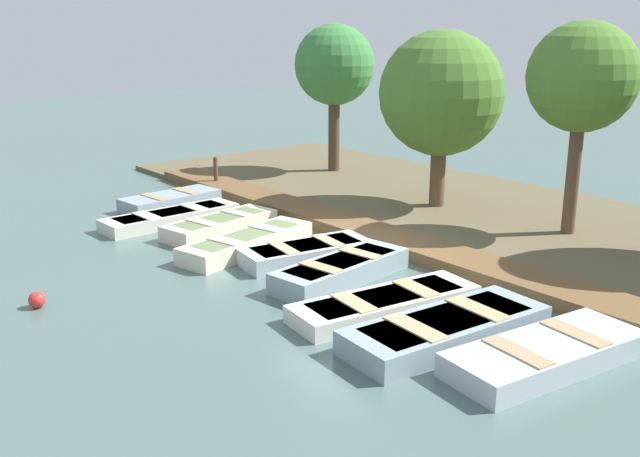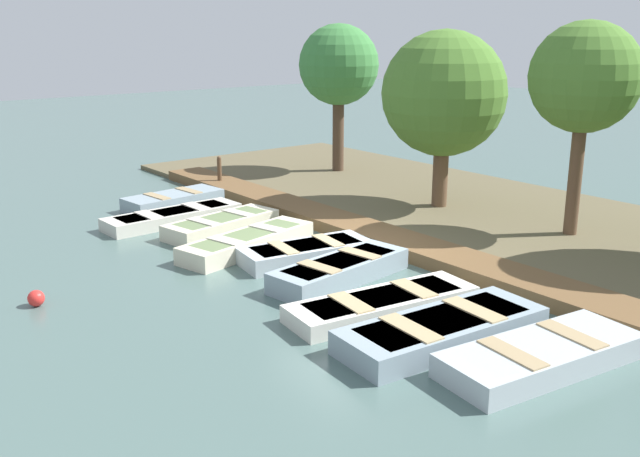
{
  "view_description": "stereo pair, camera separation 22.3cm",
  "coord_description": "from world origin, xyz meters",
  "px_view_note": "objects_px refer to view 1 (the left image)",
  "views": [
    {
      "loc": [
        9.37,
        10.78,
        4.72
      ],
      "look_at": [
        0.26,
        -0.39,
        0.65
      ],
      "focal_mm": 40.0,
      "sensor_mm": 36.0,
      "label": 1
    },
    {
      "loc": [
        9.19,
        10.92,
        4.72
      ],
      "look_at": [
        0.26,
        -0.39,
        0.65
      ],
      "focal_mm": 40.0,
      "sensor_mm": 36.0,
      "label": 2
    }
  ],
  "objects_px": {
    "park_tree_left": "(441,94)",
    "park_tree_center": "(582,79)",
    "rowboat_2": "(220,225)",
    "rowboat_3": "(247,242)",
    "rowboat_6": "(386,303)",
    "rowboat_7": "(446,329)",
    "rowboat_4": "(306,252)",
    "mooring_post_near": "(216,173)",
    "rowboat_8": "(546,353)",
    "rowboat_1": "(171,217)",
    "rowboat_5": "(341,270)",
    "park_tree_far_left": "(334,66)",
    "buoy": "(37,300)",
    "rowboat_0": "(170,201)"
  },
  "relations": [
    {
      "from": "rowboat_2",
      "to": "buoy",
      "type": "distance_m",
      "value": 5.39
    },
    {
      "from": "rowboat_6",
      "to": "rowboat_7",
      "type": "height_order",
      "value": "rowboat_7"
    },
    {
      "from": "rowboat_8",
      "to": "park_tree_far_left",
      "type": "height_order",
      "value": "park_tree_far_left"
    },
    {
      "from": "buoy",
      "to": "rowboat_5",
      "type": "bearing_deg",
      "value": 155.3
    },
    {
      "from": "rowboat_4",
      "to": "mooring_post_near",
      "type": "relative_size",
      "value": 2.86
    },
    {
      "from": "rowboat_0",
      "to": "rowboat_2",
      "type": "distance_m",
      "value": 2.96
    },
    {
      "from": "rowboat_5",
      "to": "mooring_post_near",
      "type": "relative_size",
      "value": 3.07
    },
    {
      "from": "rowboat_6",
      "to": "rowboat_8",
      "type": "bearing_deg",
      "value": 105.51
    },
    {
      "from": "park_tree_far_left",
      "to": "rowboat_7",
      "type": "bearing_deg",
      "value": 57.36
    },
    {
      "from": "rowboat_1",
      "to": "rowboat_5",
      "type": "distance_m",
      "value": 5.87
    },
    {
      "from": "rowboat_4",
      "to": "rowboat_5",
      "type": "xyz_separation_m",
      "value": [
        0.24,
        1.39,
        0.03
      ]
    },
    {
      "from": "mooring_post_near",
      "to": "rowboat_4",
      "type": "bearing_deg",
      "value": 73.51
    },
    {
      "from": "rowboat_1",
      "to": "mooring_post_near",
      "type": "height_order",
      "value": "mooring_post_near"
    },
    {
      "from": "rowboat_2",
      "to": "rowboat_4",
      "type": "height_order",
      "value": "rowboat_2"
    },
    {
      "from": "rowboat_7",
      "to": "rowboat_5",
      "type": "bearing_deg",
      "value": -94.54
    },
    {
      "from": "rowboat_2",
      "to": "rowboat_3",
      "type": "height_order",
      "value": "rowboat_3"
    },
    {
      "from": "rowboat_1",
      "to": "rowboat_8",
      "type": "relative_size",
      "value": 1.07
    },
    {
      "from": "rowboat_0",
      "to": "rowboat_8",
      "type": "bearing_deg",
      "value": 82.79
    },
    {
      "from": "rowboat_3",
      "to": "rowboat_6",
      "type": "height_order",
      "value": "rowboat_3"
    },
    {
      "from": "park_tree_left",
      "to": "park_tree_center",
      "type": "distance_m",
      "value": 3.77
    },
    {
      "from": "rowboat_3",
      "to": "park_tree_left",
      "type": "relative_size",
      "value": 0.74
    },
    {
      "from": "rowboat_0",
      "to": "rowboat_6",
      "type": "relative_size",
      "value": 0.77
    },
    {
      "from": "mooring_post_near",
      "to": "park_tree_center",
      "type": "relative_size",
      "value": 0.21
    },
    {
      "from": "rowboat_1",
      "to": "park_tree_far_left",
      "type": "bearing_deg",
      "value": -165.38
    },
    {
      "from": "rowboat_1",
      "to": "rowboat_4",
      "type": "xyz_separation_m",
      "value": [
        -0.8,
        4.46,
        0.02
      ]
    },
    {
      "from": "rowboat_8",
      "to": "rowboat_3",
      "type": "bearing_deg",
      "value": -80.26
    },
    {
      "from": "buoy",
      "to": "rowboat_7",
      "type": "bearing_deg",
      "value": 129.6
    },
    {
      "from": "rowboat_4",
      "to": "rowboat_7",
      "type": "bearing_deg",
      "value": 89.66
    },
    {
      "from": "mooring_post_near",
      "to": "park_tree_far_left",
      "type": "distance_m",
      "value": 5.25
    },
    {
      "from": "rowboat_4",
      "to": "rowboat_6",
      "type": "distance_m",
      "value": 3.14
    },
    {
      "from": "rowboat_7",
      "to": "rowboat_8",
      "type": "bearing_deg",
      "value": 112.79
    },
    {
      "from": "rowboat_5",
      "to": "park_tree_left",
      "type": "xyz_separation_m",
      "value": [
        -5.59,
        -2.56,
        2.86
      ]
    },
    {
      "from": "rowboat_7",
      "to": "park_tree_left",
      "type": "relative_size",
      "value": 0.76
    },
    {
      "from": "rowboat_0",
      "to": "rowboat_2",
      "type": "height_order",
      "value": "rowboat_0"
    },
    {
      "from": "rowboat_2",
      "to": "rowboat_4",
      "type": "bearing_deg",
      "value": 85.05
    },
    {
      "from": "buoy",
      "to": "park_tree_far_left",
      "type": "distance_m",
      "value": 13.38
    },
    {
      "from": "rowboat_4",
      "to": "park_tree_left",
      "type": "bearing_deg",
      "value": -158.35
    },
    {
      "from": "rowboat_0",
      "to": "rowboat_1",
      "type": "distance_m",
      "value": 1.65
    },
    {
      "from": "rowboat_4",
      "to": "park_tree_left",
      "type": "height_order",
      "value": "park_tree_left"
    },
    {
      "from": "rowboat_5",
      "to": "rowboat_6",
      "type": "distance_m",
      "value": 1.74
    },
    {
      "from": "rowboat_7",
      "to": "park_tree_center",
      "type": "height_order",
      "value": "park_tree_center"
    },
    {
      "from": "mooring_post_near",
      "to": "rowboat_6",
      "type": "bearing_deg",
      "value": 74.72
    },
    {
      "from": "rowboat_8",
      "to": "park_tree_left",
      "type": "distance_m",
      "value": 9.56
    },
    {
      "from": "park_tree_center",
      "to": "rowboat_1",
      "type": "bearing_deg",
      "value": -47.02
    },
    {
      "from": "rowboat_2",
      "to": "rowboat_7",
      "type": "xyz_separation_m",
      "value": [
        0.49,
        7.48,
        0.01
      ]
    },
    {
      "from": "rowboat_3",
      "to": "buoy",
      "type": "xyz_separation_m",
      "value": [
        4.68,
        0.43,
        -0.05
      ]
    },
    {
      "from": "rowboat_1",
      "to": "rowboat_3",
      "type": "height_order",
      "value": "rowboat_3"
    },
    {
      "from": "rowboat_3",
      "to": "rowboat_7",
      "type": "xyz_separation_m",
      "value": [
        0.18,
        5.87,
        0.0
      ]
    },
    {
      "from": "rowboat_3",
      "to": "rowboat_5",
      "type": "distance_m",
      "value": 2.76
    },
    {
      "from": "park_tree_left",
      "to": "park_tree_center",
      "type": "xyz_separation_m",
      "value": [
        -0.37,
        3.71,
        0.57
      ]
    }
  ]
}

